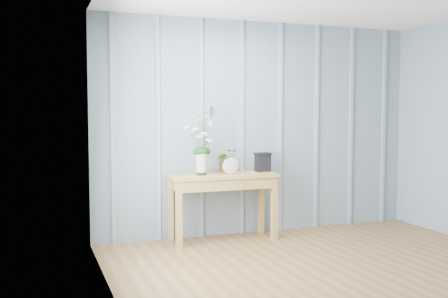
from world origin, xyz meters
name	(u,v)px	position (x,y,z in m)	size (l,w,h in m)	color
ground	(375,290)	(0.00, 0.00, 0.00)	(4.50, 4.50, 0.00)	brown
room_shell	(319,53)	(0.00, 0.92, 1.99)	(4.00, 4.50, 2.50)	gray
sideboard	(222,184)	(-0.58, 1.99, 0.64)	(1.20, 0.45, 0.75)	#A8843F
daisy_vase	(202,137)	(-0.83, 1.95, 1.17)	(0.47, 0.36, 0.67)	black
spider_plant	(226,160)	(-0.48, 2.14, 0.88)	(0.24, 0.21, 0.27)	#123910
felt_disc_vessel	(231,166)	(-0.51, 1.91, 0.84)	(0.18, 0.05, 0.18)	#8D4B54
carved_box	(263,162)	(-0.07, 2.04, 0.86)	(0.18, 0.14, 0.22)	black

